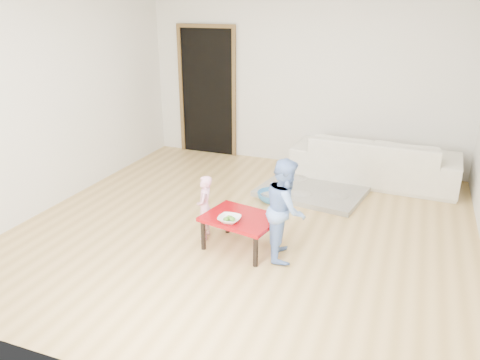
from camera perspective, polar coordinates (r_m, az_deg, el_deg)
The scene contains 13 objects.
floor at distance 5.43m, azimuth 0.76°, elevation -5.71°, with size 5.00×5.00×0.01m, color tan.
back_wall at distance 7.34m, azimuth 7.74°, elevation 11.84°, with size 5.00×0.02×2.60m, color white.
left_wall at distance 6.29m, azimuth -21.38°, elevation 9.10°, with size 0.02×5.00×2.60m, color white.
doorway at distance 7.89m, azimuth -3.94°, elevation 10.57°, with size 1.02×0.08×2.11m, color brown, non-canonical shape.
sofa at distance 6.95m, azimuth 16.09°, elevation 2.47°, with size 2.28×0.89×0.67m, color white.
cushion at distance 6.78m, azimuth 14.34°, elevation 3.62°, with size 0.42×0.37×0.11m, color #DD5D18.
red_table at distance 4.90m, azimuth 0.07°, elevation -6.41°, with size 0.73×0.55×0.37m, color #94080D, non-canonical shape.
bowl at distance 4.70m, azimuth -1.30°, elevation -4.80°, with size 0.22×0.22×0.06m, color white.
broccoli at distance 4.70m, azimuth -1.30°, elevation -4.80°, with size 0.12×0.12×0.06m, color #2D5919, non-canonical shape.
child_pink at distance 5.06m, azimuth -4.32°, elevation -3.36°, with size 0.26×0.17×0.72m, color pink.
child_blue at distance 4.65m, azimuth 5.59°, elevation -3.54°, with size 0.51×0.39×1.04m, color #6A94F6.
basin at distance 6.10m, azimuth 3.96°, elevation -2.05°, with size 0.39×0.39×0.12m, color #327EC0.
blanket at distance 6.46m, azimuth 8.94°, elevation -1.18°, with size 1.35×1.12×0.07m, color #A9A395, non-canonical shape.
Camera 1 is at (1.67, -4.56, 2.43)m, focal length 35.00 mm.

